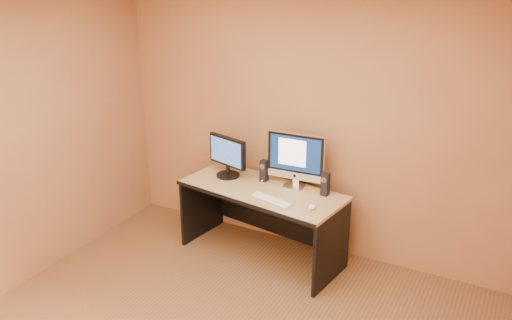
% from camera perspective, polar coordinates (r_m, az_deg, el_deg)
% --- Properties ---
extents(walls, '(4.00, 4.00, 2.60)m').
position_cam_1_polar(walls, '(3.54, -6.80, -4.55)').
color(walls, '#97683D').
rests_on(walls, ground).
extents(desk, '(1.65, 0.90, 0.72)m').
position_cam_1_polar(desk, '(5.29, 0.61, -6.64)').
color(desk, tan).
rests_on(desk, ground).
extents(imac, '(0.57, 0.23, 0.54)m').
position_cam_1_polar(imac, '(5.08, 4.10, -0.05)').
color(imac, silver).
rests_on(imac, desk).
extents(second_monitor, '(0.52, 0.35, 0.41)m').
position_cam_1_polar(second_monitor, '(5.35, -3.00, 0.34)').
color(second_monitor, black).
rests_on(second_monitor, desk).
extents(speaker_left, '(0.07, 0.08, 0.22)m').
position_cam_1_polar(speaker_left, '(5.26, 0.86, -1.14)').
color(speaker_left, black).
rests_on(speaker_left, desk).
extents(speaker_right, '(0.07, 0.08, 0.22)m').
position_cam_1_polar(speaker_right, '(5.00, 7.30, -2.55)').
color(speaker_right, black).
rests_on(speaker_right, desk).
extents(keyboard, '(0.44, 0.22, 0.02)m').
position_cam_1_polar(keyboard, '(4.89, 1.58, -4.21)').
color(keyboard, silver).
rests_on(keyboard, desk).
extents(mouse, '(0.06, 0.10, 0.04)m').
position_cam_1_polar(mouse, '(4.77, 5.94, -4.91)').
color(mouse, white).
rests_on(mouse, desk).
extents(cable_a, '(0.01, 0.22, 0.01)m').
position_cam_1_polar(cable_a, '(5.25, 5.03, -2.49)').
color(cable_a, black).
rests_on(cable_a, desk).
extents(cable_b, '(0.10, 0.15, 0.01)m').
position_cam_1_polar(cable_b, '(5.28, 3.72, -2.35)').
color(cable_b, black).
rests_on(cable_b, desk).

